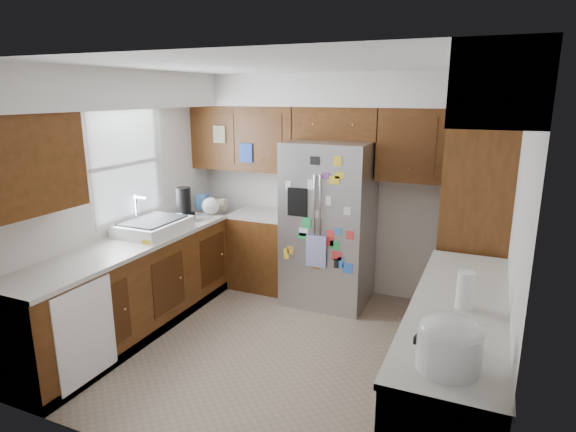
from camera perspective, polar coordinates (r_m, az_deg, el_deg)
The scene contains 12 objects.
floor at distance 4.61m, azimuth -0.39°, elevation -15.44°, with size 3.60×3.60×0.00m, color gray.
room_shell at distance 4.40m, azimuth 0.24°, elevation 8.23°, with size 3.64×3.24×2.52m.
left_counter_run at distance 5.10m, azimuth -14.53°, elevation -7.58°, with size 1.36×3.20×0.92m.
right_counter_run at distance 3.69m, azimuth 19.08°, elevation -16.94°, with size 0.63×2.25×0.92m.
pantry at distance 4.96m, azimuth 21.33°, elevation -0.85°, with size 0.60×0.90×2.15m, color #3D250B.
fridge at distance 5.31m, azimuth 4.86°, elevation -0.90°, with size 0.90×0.79×1.80m.
bridge_cabinet at distance 5.35m, azimuth 5.91°, elevation 10.88°, with size 0.96×0.34×0.35m, color #3D250B.
fridge_top_items at distance 5.30m, azimuth 5.61°, elevation 14.00°, with size 0.58×0.30×0.26m.
sink_assembly at distance 5.06m, azimuth -15.67°, elevation -1.15°, with size 0.52×0.70×0.37m.
left_counter_clutter at distance 5.57m, azimuth -10.87°, elevation 1.21°, with size 0.41×0.80×0.38m.
rice_cooker at distance 2.65m, azimuth 18.62°, elevation -13.93°, with size 0.33×0.33×0.29m.
paper_towel at distance 3.37m, azimuth 20.26°, elevation -8.26°, with size 0.11×0.11×0.25m, color white.
Camera 1 is at (1.63, -3.66, 2.29)m, focal length 30.00 mm.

